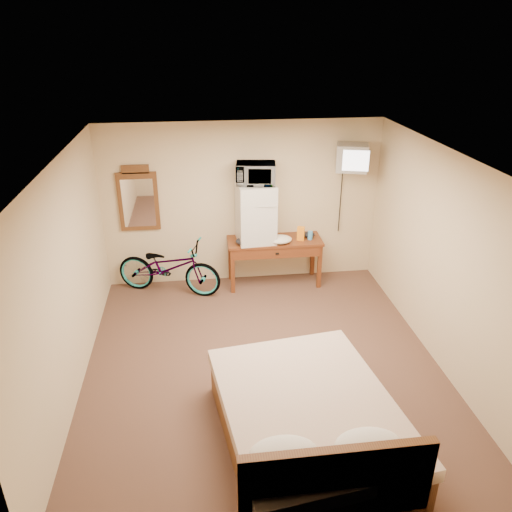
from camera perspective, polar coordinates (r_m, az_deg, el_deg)
The scene contains 13 objects.
room at distance 5.52m, azimuth 0.84°, elevation -1.75°, with size 4.60×4.64×2.50m.
desk at distance 7.63m, azimuth 2.16°, elevation 1.02°, with size 1.44×0.57×0.75m.
mini_fridge at distance 7.42m, azimuth -0.03°, elevation 4.96°, with size 0.58×0.56×0.89m.
microwave at distance 7.24m, azimuth -0.03°, elevation 9.41°, with size 0.56×0.38×0.31m, color silver.
snack_bag at distance 7.58m, azimuth 5.14°, elevation 2.57°, with size 0.11×0.06×0.22m, color orange.
blue_cup at distance 7.64m, azimuth 6.20°, elevation 2.37°, with size 0.07×0.07×0.13m, color #439AE5.
cloth_cream at distance 7.48m, azimuth 2.74°, elevation 1.91°, with size 0.36×0.28×0.11m, color silver.
cloth_dark_a at distance 7.43m, azimuth -1.26°, elevation 1.73°, with size 0.28×0.21×0.11m, color black.
cloth_dark_b at distance 7.73m, azimuth 6.08°, elevation 2.45°, with size 0.18×0.14×0.08m, color black.
crt_television at distance 7.47m, azimuth 10.89°, elevation 10.99°, with size 0.52×0.61×0.39m.
wall_mirror at distance 7.57m, azimuth -13.31°, elevation 6.33°, with size 0.59×0.04×0.99m.
bicycle at distance 7.60m, azimuth -9.94°, elevation -1.24°, with size 0.56×1.61×0.85m, color black.
bed at distance 5.00m, azimuth 6.10°, elevation -18.62°, with size 1.82×2.26×0.90m.
Camera 1 is at (-0.70, -4.88, 3.73)m, focal length 35.00 mm.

